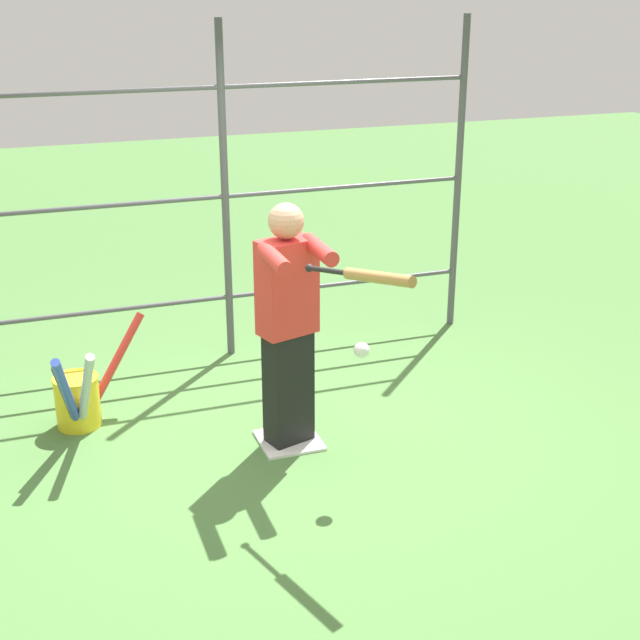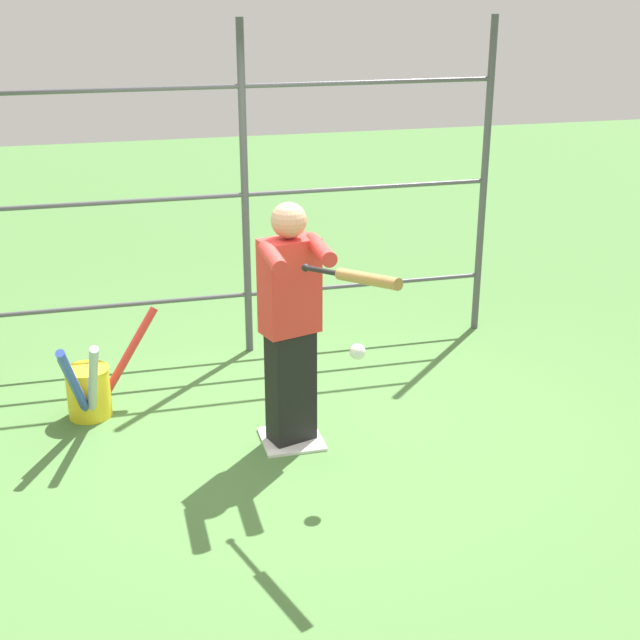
% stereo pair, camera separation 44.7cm
% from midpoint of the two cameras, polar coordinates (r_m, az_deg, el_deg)
% --- Properties ---
extents(ground_plane, '(24.00, 24.00, 0.00)m').
position_cam_midpoint_polar(ground_plane, '(6.06, 0.30, -7.75)').
color(ground_plane, '#4C7A3D').
extents(home_plate, '(0.40, 0.40, 0.02)m').
position_cam_midpoint_polar(home_plate, '(6.06, 0.30, -7.67)').
color(home_plate, white).
rests_on(home_plate, ground).
extents(fence_backstop, '(4.11, 0.06, 2.65)m').
position_cam_midpoint_polar(fence_backstop, '(7.05, -3.01, 7.99)').
color(fence_backstop, '#4C4C51').
rests_on(fence_backstop, ground).
extents(batter, '(0.41, 0.64, 1.64)m').
position_cam_midpoint_polar(batter, '(5.67, 0.36, 0.04)').
color(batter, black).
rests_on(batter, ground).
extents(baseball_bat_swinging, '(0.36, 0.79, 0.18)m').
position_cam_midpoint_polar(baseball_bat_swinging, '(4.74, 5.24, 2.70)').
color(baseball_bat_swinging, black).
extents(softball_in_flight, '(0.10, 0.10, 0.10)m').
position_cam_midpoint_polar(softball_in_flight, '(5.25, 4.85, -2.07)').
color(softball_in_flight, white).
extents(bat_bucket, '(0.71, 0.94, 0.77)m').
position_cam_midpoint_polar(bat_bucket, '(6.39, -12.60, -4.33)').
color(bat_bucket, yellow).
rests_on(bat_bucket, ground).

